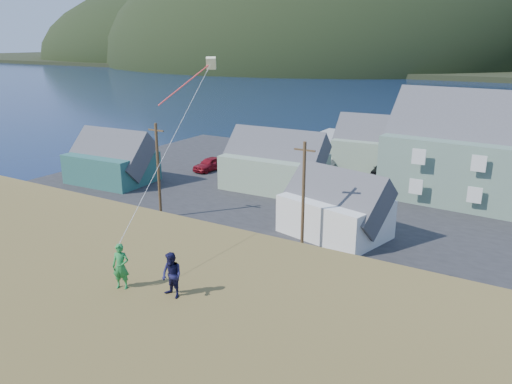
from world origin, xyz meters
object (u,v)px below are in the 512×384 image
(shed_teal, at_px, (111,159))
(kite_flyer_navy, at_px, (172,275))
(shed_palegreen_near, at_px, (275,163))
(shed_palegreen_far, at_px, (384,145))
(wharf, at_px, (395,147))
(shed_white, at_px, (335,206))
(kite_flyer_green, at_px, (121,266))

(shed_teal, relative_size, kite_flyer_navy, 6.19)
(shed_palegreen_near, height_order, shed_palegreen_far, shed_palegreen_far)
(shed_teal, xyz_separation_m, shed_palegreen_near, (16.29, 6.95, 0.20))
(wharf, distance_m, shed_white, 34.87)
(shed_white, bearing_deg, kite_flyer_green, -70.49)
(shed_white, bearing_deg, kite_flyer_navy, -66.20)
(shed_teal, xyz_separation_m, shed_white, (26.68, -1.98, -0.12))
(shed_teal, bearing_deg, shed_palegreen_far, 38.28)
(shed_teal, distance_m, shed_palegreen_near, 17.71)
(shed_white, distance_m, kite_flyer_navy, 25.07)
(shed_palegreen_far, height_order, kite_flyer_green, kite_flyer_green)
(wharf, height_order, kite_flyer_navy, kite_flyer_navy)
(kite_flyer_navy, bearing_deg, shed_teal, 149.79)
(wharf, bearing_deg, kite_flyer_green, -82.85)
(shed_palegreen_near, relative_size, kite_flyer_navy, 7.07)
(wharf, height_order, shed_white, shed_white)
(shed_palegreen_far, relative_size, kite_flyer_navy, 8.08)
(wharf, distance_m, shed_palegreen_far, 12.16)
(shed_teal, relative_size, shed_white, 1.00)
(wharf, distance_m, shed_palegreen_near, 26.17)
(shed_white, height_order, shed_palegreen_far, shed_palegreen_far)
(kite_flyer_green, relative_size, kite_flyer_navy, 1.03)
(wharf, distance_m, kite_flyer_navy, 59.74)
(kite_flyer_navy, bearing_deg, shed_palegreen_near, 123.78)
(shed_white, bearing_deg, shed_teal, -170.23)
(shed_white, height_order, kite_flyer_green, kite_flyer_green)
(shed_palegreen_far, distance_m, kite_flyer_green, 47.79)
(wharf, bearing_deg, shed_palegreen_far, -80.93)
(shed_palegreen_near, relative_size, shed_white, 1.15)
(wharf, bearing_deg, shed_teal, -123.69)
(wharf, height_order, kite_flyer_green, kite_flyer_green)
(shed_teal, distance_m, kite_flyer_navy, 40.75)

